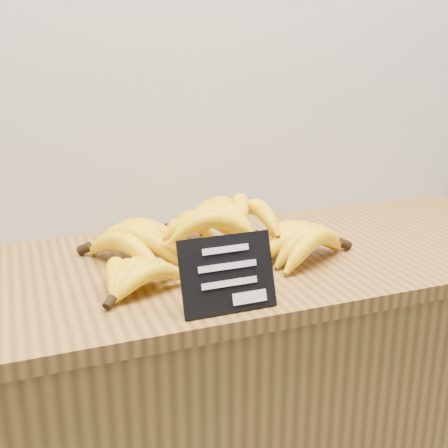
% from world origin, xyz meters
% --- Properties ---
extents(counter_top, '(1.57, 0.54, 0.03)m').
position_xyz_m(counter_top, '(-0.04, 2.75, 0.92)').
color(counter_top, olive).
rests_on(counter_top, counter).
extents(chalkboard_sign, '(0.16, 0.05, 0.12)m').
position_xyz_m(chalkboard_sign, '(-0.10, 2.53, 0.99)').
color(chalkboard_sign, black).
rests_on(chalkboard_sign, counter_top).
extents(banana_pile, '(0.57, 0.39, 0.12)m').
position_xyz_m(banana_pile, '(-0.05, 2.75, 0.98)').
color(banana_pile, yellow).
rests_on(banana_pile, counter_top).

